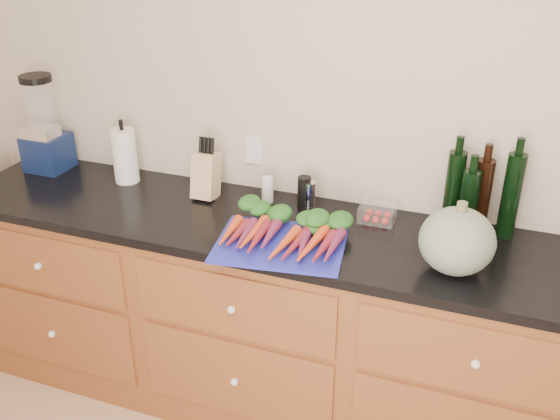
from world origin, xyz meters
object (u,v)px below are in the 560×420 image
at_px(carrots, 285,231).
at_px(squash, 457,241).
at_px(cutting_board, 281,244).
at_px(paper_towel, 125,156).
at_px(tomato_box, 377,213).
at_px(knife_block, 206,175).
at_px(blender_appliance, 44,129).

distance_m(carrots, squash, 0.64).
distance_m(cutting_board, carrots, 0.06).
relative_size(squash, paper_towel, 1.05).
height_order(cutting_board, tomato_box, tomato_box).
xyz_separation_m(knife_block, tomato_box, (0.75, 0.03, -0.07)).
xyz_separation_m(carrots, paper_towel, (-0.88, 0.28, 0.09)).
relative_size(cutting_board, knife_block, 2.42).
bearing_deg(cutting_board, knife_block, 146.61).
bearing_deg(squash, carrots, -179.45).
bearing_deg(squash, tomato_box, 140.07).
height_order(cutting_board, knife_block, knife_block).
height_order(squash, paper_towel, paper_towel).
height_order(blender_appliance, tomato_box, blender_appliance).
relative_size(blender_appliance, tomato_box, 3.24).
distance_m(carrots, knife_block, 0.53).
distance_m(blender_appliance, knife_block, 0.86).
distance_m(squash, tomato_box, 0.44).
bearing_deg(cutting_board, paper_towel, 159.91).
relative_size(paper_towel, tomato_box, 1.77).
bearing_deg(paper_towel, squash, -10.14).
relative_size(carrots, paper_towel, 1.82).
xyz_separation_m(squash, knife_block, (-1.09, 0.25, -0.02)).
xyz_separation_m(cutting_board, paper_towel, (-0.88, 0.32, 0.12)).
bearing_deg(blender_appliance, paper_towel, 0.33).
xyz_separation_m(cutting_board, carrots, (0.00, 0.04, 0.03)).
xyz_separation_m(squash, blender_appliance, (-1.94, 0.27, 0.08)).
relative_size(knife_block, tomato_box, 1.40).
height_order(carrots, paper_towel, paper_towel).
distance_m(cutting_board, paper_towel, 0.94).
bearing_deg(tomato_box, cutting_board, -132.17).
bearing_deg(blender_appliance, cutting_board, -13.65).
distance_m(carrots, blender_appliance, 1.34).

